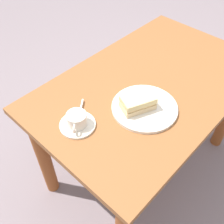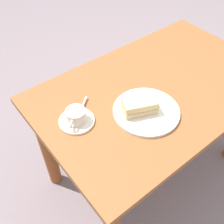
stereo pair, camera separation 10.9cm
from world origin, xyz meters
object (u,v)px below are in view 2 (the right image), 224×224
(dining_table, at_px, (155,107))
(sandwich_front, at_px, (139,105))
(coffee_cup, at_px, (76,115))
(sandwich_plate, at_px, (146,111))
(coffee_saucer, at_px, (77,121))
(spoon, at_px, (82,107))

(dining_table, xyz_separation_m, sandwich_front, (0.19, 0.07, 0.18))
(dining_table, distance_m, coffee_cup, 0.46)
(coffee_cup, bearing_deg, dining_table, 173.38)
(sandwich_front, relative_size, coffee_cup, 1.67)
(sandwich_plate, distance_m, coffee_saucer, 0.29)
(dining_table, height_order, coffee_saucer, coffee_saucer)
(dining_table, xyz_separation_m, coffee_cup, (0.42, -0.05, 0.18))
(coffee_cup, relative_size, spoon, 1.13)
(dining_table, xyz_separation_m, spoon, (0.36, -0.10, 0.15))
(dining_table, bearing_deg, coffee_saucer, -6.78)
(dining_table, distance_m, sandwich_front, 0.27)
(dining_table, xyz_separation_m, coffee_saucer, (0.42, -0.05, 0.14))
(dining_table, distance_m, sandwich_plate, 0.23)
(coffee_cup, xyz_separation_m, spoon, (-0.06, -0.05, -0.03))
(spoon, bearing_deg, dining_table, 164.95)
(sandwich_front, distance_m, spoon, 0.24)
(sandwich_plate, bearing_deg, coffee_cup, -27.83)
(sandwich_plate, xyz_separation_m, coffee_saucer, (0.26, -0.14, -0.00))
(coffee_saucer, bearing_deg, spoon, -141.33)
(dining_table, relative_size, coffee_cup, 12.13)
(sandwich_front, bearing_deg, spoon, -43.77)
(sandwich_plate, xyz_separation_m, sandwich_front, (0.03, -0.02, 0.04))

